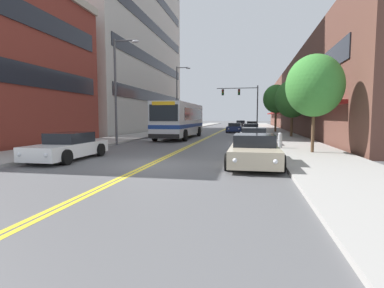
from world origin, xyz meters
name	(u,v)px	position (x,y,z in m)	size (l,w,h in m)	color
ground_plane	(224,130)	(0.00, 37.00, 0.00)	(240.00, 240.00, 0.00)	#565659
sidewalk_left	(180,129)	(-7.40, 37.00, 0.07)	(3.81, 106.00, 0.14)	#9E9B96
sidewalk_right	(271,130)	(7.40, 37.00, 0.07)	(3.81, 106.00, 0.14)	#9E9B96
centre_line	(224,130)	(0.00, 37.00, 0.00)	(0.34, 106.00, 0.01)	yellow
office_tower_left	(116,31)	(-15.55, 30.69, 14.76)	(12.08, 30.96, 29.52)	#BCB7AD
storefront_row_right	(313,99)	(13.54, 37.00, 4.83)	(9.10, 68.00, 9.66)	brown
city_bus	(180,119)	(-2.50, 16.35, 1.86)	(2.92, 11.35, 3.30)	silver
car_red_parked_left_near	(191,127)	(-4.27, 30.79, 0.65)	(2.08, 4.63, 1.42)	maroon
car_white_parked_left_mid	(68,147)	(-4.30, 0.77, 0.60)	(1.98, 4.84, 1.28)	white
car_champagne_parked_right_foreground	(254,151)	(4.32, 0.71, 0.61)	(2.19, 4.89, 1.29)	beige
car_silver_parked_right_mid	(254,137)	(4.39, 9.39, 0.60)	(2.15, 4.87, 1.27)	#B7B7BC
car_beige_parked_right_far	(252,125)	(4.43, 41.04, 0.61)	(2.13, 4.93, 1.32)	#BCAD89
car_slate_blue_parked_right_end	(251,130)	(4.27, 22.35, 0.60)	(2.03, 4.61, 1.28)	#475675
car_navy_moving_lead	(235,128)	(2.12, 28.59, 0.60)	(2.13, 4.49, 1.25)	#19234C
car_charcoal_moving_second	(241,124)	(2.22, 51.55, 0.62)	(2.21, 4.88, 1.36)	#232328
traffic_signal_mast	(244,99)	(3.10, 35.10, 4.87)	(6.33, 0.38, 6.83)	#47474C
street_lamp_left_near	(119,83)	(-5.04, 8.12, 4.43)	(1.92, 0.28, 7.47)	#47474C
street_lamp_left_far	(179,94)	(-5.08, 26.37, 4.98)	(1.88, 0.28, 8.54)	#47474C
street_tree_right_near	(315,86)	(7.44, 4.93, 3.65)	(2.96, 2.96, 5.15)	brown
street_tree_right_mid	(292,99)	(8.13, 18.67, 3.78)	(3.31, 3.31, 5.47)	brown
street_tree_right_far	(276,99)	(7.40, 28.48, 4.38)	(3.32, 3.32, 6.08)	brown
fire_hydrant	(280,140)	(5.95, 6.98, 0.61)	(0.33, 0.25, 0.94)	#B7B7BC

